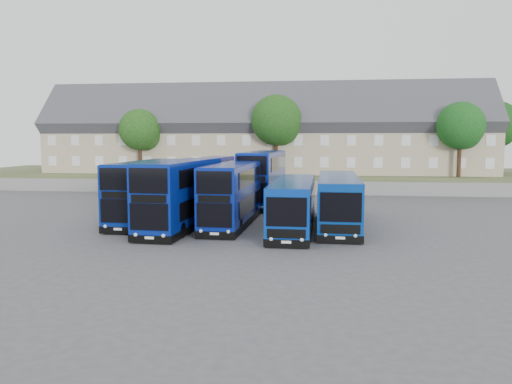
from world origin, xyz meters
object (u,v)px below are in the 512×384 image
object	(u,v)px
dd_front_left	(148,192)
dd_front_mid	(182,195)
tree_west	(141,131)
tree_east	(462,127)
tree_mid	(278,122)
coach_east_a	(293,206)
tree_far	(497,126)

from	to	relation	value
dd_front_left	dd_front_mid	size ratio (longest dim) A/B	0.96
tree_west	tree_east	bearing A→B (deg)	0.00
tree_west	tree_mid	world-z (taller)	tree_mid
dd_front_mid	coach_east_a	distance (m)	7.70
dd_front_mid	tree_mid	world-z (taller)	tree_mid
coach_east_a	tree_mid	xyz separation A→B (m)	(-3.06, 23.90, 6.42)
tree_mid	tree_far	bearing A→B (deg)	14.04
coach_east_a	tree_mid	size ratio (longest dim) A/B	1.34
coach_east_a	tree_mid	bearing A→B (deg)	98.07
coach_east_a	tree_far	distance (m)	38.57
dd_front_mid	tree_east	distance (m)	34.44
dd_front_left	tree_west	distance (m)	23.26
tree_mid	tree_far	world-z (taller)	tree_mid
dd_front_left	coach_east_a	distance (m)	11.12
dd_front_left	dd_front_mid	world-z (taller)	dd_front_mid
tree_mid	tree_east	size ratio (longest dim) A/B	1.12
coach_east_a	tree_east	world-z (taller)	tree_east
dd_front_mid	tree_west	size ratio (longest dim) A/B	1.53
coach_east_a	tree_west	xyz separation A→B (m)	(-19.06, 23.40, 5.41)
coach_east_a	tree_west	bearing A→B (deg)	129.94
dd_front_left	tree_east	world-z (taller)	tree_east
tree_west	tree_far	world-z (taller)	tree_far
coach_east_a	tree_east	xyz separation A→B (m)	(16.94, 23.40, 5.75)
tree_far	tree_west	bearing A→B (deg)	-170.54
coach_east_a	tree_east	distance (m)	29.45
coach_east_a	tree_far	world-z (taller)	tree_far
coach_east_a	tree_east	bearing A→B (deg)	54.87
dd_front_left	tree_mid	xyz separation A→B (m)	(7.83, 21.73, 5.89)
tree_far	coach_east_a	bearing A→B (deg)	-127.04
dd_front_mid	tree_east	xyz separation A→B (m)	(24.61, 23.54, 5.13)
tree_east	dd_front_left	bearing A→B (deg)	-142.67
tree_far	tree_east	bearing A→B (deg)	-130.60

